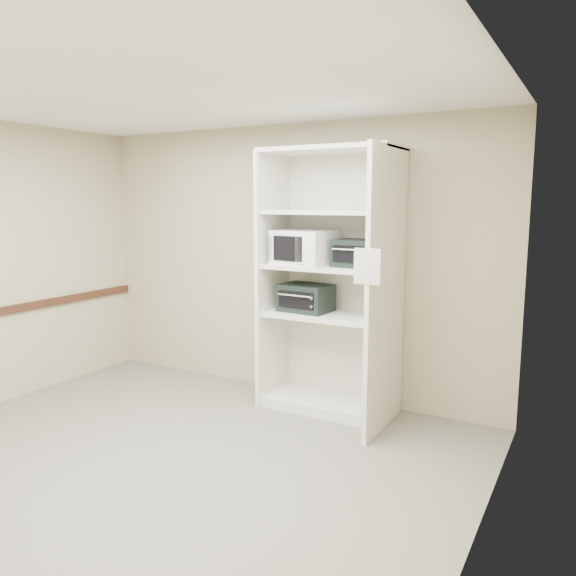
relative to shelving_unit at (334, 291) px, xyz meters
The scene contains 9 objects.
floor 2.15m from the shelving_unit, 111.36° to the right, with size 4.50×4.00×0.01m, color #6B675C.
ceiling 2.41m from the shelving_unit, 111.36° to the right, with size 4.50×4.00×0.01m, color white.
wall_back 0.76m from the shelving_unit, 155.96° to the left, with size 4.50×0.02×2.70m, color tan.
wall_right 2.34m from the shelving_unit, 47.07° to the right, with size 0.02×4.00×2.70m, color tan.
shelving_unit is the anchor object (origin of this frame).
microwave 0.49m from the shelving_unit, 169.15° to the right, with size 0.52×0.40×0.31m, color white.
toaster_oven_upper 0.43m from the shelving_unit, ahead, with size 0.42×0.31×0.24m, color black.
toaster_oven_lower 0.30m from the shelving_unit, behind, with size 0.46×0.35×0.26m, color black.
paper_sign 0.90m from the shelving_unit, 48.60° to the right, with size 0.21×0.01×0.27m, color white.
Camera 1 is at (2.77, -2.94, 1.94)m, focal length 35.00 mm.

